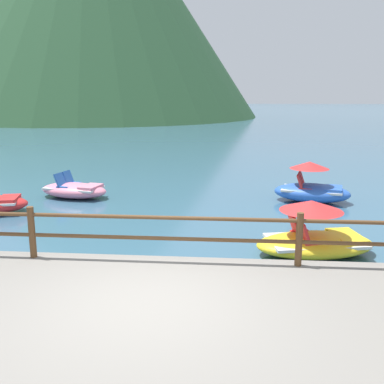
# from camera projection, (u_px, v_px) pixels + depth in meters

# --- Properties ---
(ground_plane) EXTENTS (200.00, 200.00, 0.00)m
(ground_plane) POSITION_uv_depth(u_px,v_px,m) (219.00, 126.00, 45.35)
(ground_plane) COLOR #38607A
(dock_railing) EXTENTS (23.92, 0.12, 0.95)m
(dock_railing) POSITION_uv_depth(u_px,v_px,m) (162.00, 230.00, 7.75)
(dock_railing) COLOR brown
(dock_railing) RESTS_ON promenade_dock
(pedal_boat_2) EXTENTS (2.47, 1.64, 0.83)m
(pedal_boat_2) POSITION_uv_depth(u_px,v_px,m) (74.00, 190.00, 14.36)
(pedal_boat_2) COLOR pink
(pedal_boat_2) RESTS_ON ground
(pedal_boat_3) EXTENTS (2.56, 1.78, 1.27)m
(pedal_boat_3) POSITION_uv_depth(u_px,v_px,m) (312.00, 188.00, 13.77)
(pedal_boat_3) COLOR blue
(pedal_boat_3) RESTS_ON ground
(pedal_boat_4) EXTENTS (2.72, 1.85, 1.18)m
(pedal_boat_4) POSITION_uv_depth(u_px,v_px,m) (315.00, 237.00, 9.24)
(pedal_boat_4) COLOR yellow
(pedal_boat_4) RESTS_ON ground
(cliff_headland) EXTENTS (45.88, 45.88, 34.61)m
(cliff_headland) POSITION_uv_depth(u_px,v_px,m) (106.00, 0.00, 62.35)
(cliff_headland) COLOR #284C2D
(cliff_headland) RESTS_ON ground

